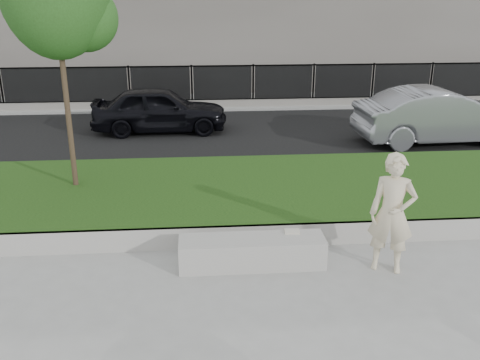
{
  "coord_description": "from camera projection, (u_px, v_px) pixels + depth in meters",
  "views": [
    {
      "loc": [
        -0.41,
        -7.14,
        4.19
      ],
      "look_at": [
        0.26,
        1.2,
        1.17
      ],
      "focal_mm": 40.0,
      "sensor_mm": 36.0,
      "label": 1
    }
  ],
  "objects": [
    {
      "name": "car_dark",
      "position": [
        160.0,
        109.0,
        16.09
      ],
      "size": [
        4.04,
        1.68,
        1.37
      ],
      "primitive_type": "imported",
      "rotation": [
        0.0,
        0.0,
        1.59
      ],
      "color": "black",
      "rests_on": "street"
    },
    {
      "name": "book",
      "position": [
        292.0,
        231.0,
        8.6
      ],
      "size": [
        0.25,
        0.19,
        0.03
      ],
      "primitive_type": "cube",
      "rotation": [
        0.0,
        0.0,
        -0.08
      ],
      "color": "beige",
      "rests_on": "stone_bench"
    },
    {
      "name": "iron_fence",
      "position": [
        209.0,
        95.0,
        19.21
      ],
      "size": [
        32.0,
        0.3,
        1.5
      ],
      "color": "slate",
      "rests_on": "far_pavement"
    },
    {
      "name": "stone_bench",
      "position": [
        252.0,
        252.0,
        8.47
      ],
      "size": [
        2.3,
        0.58,
        0.47
      ],
      "primitive_type": "cube",
      "color": "#A5A29A",
      "rests_on": "ground"
    },
    {
      "name": "ground",
      "position": [
        229.0,
        279.0,
        8.15
      ],
      "size": [
        90.0,
        90.0,
        0.0
      ],
      "primitive_type": "plane",
      "color": "gray",
      "rests_on": "ground"
    },
    {
      "name": "man",
      "position": [
        392.0,
        214.0,
        8.12
      ],
      "size": [
        0.81,
        0.68,
        1.89
      ],
      "primitive_type": "imported",
      "rotation": [
        0.0,
        0.0,
        -0.38
      ],
      "color": "beige",
      "rests_on": "ground"
    },
    {
      "name": "car_silver",
      "position": [
        440.0,
        116.0,
        14.91
      ],
      "size": [
        4.74,
        1.89,
        1.53
      ],
      "primitive_type": "imported",
      "rotation": [
        0.0,
        0.0,
        1.63
      ],
      "color": "gray",
      "rests_on": "street"
    },
    {
      "name": "far_pavement",
      "position": [
        208.0,
        102.0,
        20.31
      ],
      "size": [
        34.0,
        3.0,
        0.12
      ],
      "primitive_type": "cube",
      "color": "gray",
      "rests_on": "ground"
    },
    {
      "name": "street",
      "position": [
        212.0,
        134.0,
        16.11
      ],
      "size": [
        34.0,
        7.0,
        0.04
      ],
      "primitive_type": "cube",
      "color": "black",
      "rests_on": "ground"
    },
    {
      "name": "grass_bank",
      "position": [
        220.0,
        195.0,
        10.89
      ],
      "size": [
        34.0,
        4.0,
        0.4
      ],
      "primitive_type": "cube",
      "color": "black",
      "rests_on": "ground"
    },
    {
      "name": "grass_kerb",
      "position": [
        225.0,
        237.0,
        9.05
      ],
      "size": [
        34.0,
        0.08,
        0.4
      ],
      "primitive_type": "cube",
      "color": "#A5A29A",
      "rests_on": "ground"
    }
  ]
}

